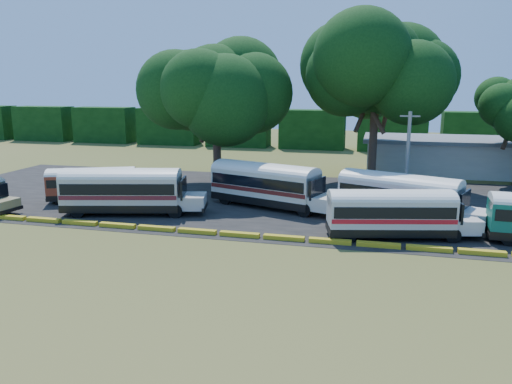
% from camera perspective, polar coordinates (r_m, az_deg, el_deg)
% --- Properties ---
extents(ground, '(160.00, 160.00, 0.00)m').
position_cam_1_polar(ground, '(32.90, -4.88, -5.43)').
color(ground, '#3D4C19').
rests_on(ground, ground).
extents(asphalt_strip, '(64.00, 24.00, 0.02)m').
position_cam_1_polar(asphalt_strip, '(43.79, 1.41, -0.88)').
color(asphalt_strip, black).
rests_on(asphalt_strip, ground).
extents(curb, '(53.70, 0.45, 0.30)m').
position_cam_1_polar(curb, '(33.76, -4.34, -4.69)').
color(curb, gold).
rests_on(curb, ground).
extents(terminal_building, '(19.00, 9.00, 4.00)m').
position_cam_1_polar(terminal_building, '(60.66, 21.23, 3.93)').
color(terminal_building, beige).
rests_on(terminal_building, ground).
extents(treeline_backdrop, '(130.00, 4.00, 6.00)m').
position_cam_1_polar(treeline_backdrop, '(78.61, 6.46, 7.13)').
color(treeline_backdrop, black).
rests_on(treeline_backdrop, ground).
extents(bus_red, '(9.06, 5.53, 2.93)m').
position_cam_1_polar(bus_red, '(45.11, -17.96, 1.08)').
color(bus_red, black).
rests_on(bus_red, ground).
extents(bus_cream_west, '(11.33, 5.25, 3.62)m').
position_cam_1_polar(bus_cream_west, '(39.88, -14.75, 0.39)').
color(bus_cream_west, black).
rests_on(bus_cream_west, ground).
extents(bus_cream_east, '(11.37, 6.21, 3.65)m').
position_cam_1_polar(bus_cream_east, '(40.79, 1.29, 1.09)').
color(bus_cream_east, black).
rests_on(bus_cream_east, ground).
extents(bus_white_red, '(10.16, 4.60, 3.24)m').
position_cam_1_polar(bus_white_red, '(33.84, 15.44, -2.11)').
color(bus_white_red, black).
rests_on(bus_white_red, ground).
extents(bus_white_blue, '(10.91, 6.40, 3.52)m').
position_cam_1_polar(bus_white_blue, '(38.31, 16.35, -0.27)').
color(bus_white_blue, black).
rests_on(bus_white_blue, ground).
extents(tree_west, '(11.36, 11.36, 13.70)m').
position_cam_1_polar(tree_west, '(49.25, -4.60, 11.70)').
color(tree_west, '#3B251D').
rests_on(tree_west, ground).
extents(tree_center, '(12.57, 12.57, 16.21)m').
position_cam_1_polar(tree_center, '(51.24, 13.65, 13.73)').
color(tree_center, '#3B251D').
rests_on(tree_center, ground).
extents(utility_pole, '(1.60, 0.30, 7.76)m').
position_cam_1_polar(utility_pole, '(43.54, 16.92, 3.85)').
color(utility_pole, gray).
rests_on(utility_pole, ground).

